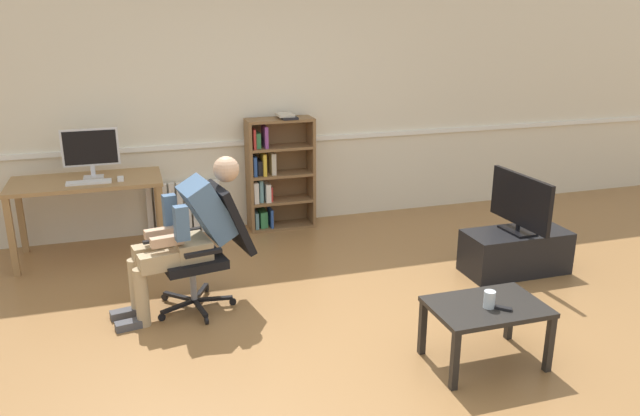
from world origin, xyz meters
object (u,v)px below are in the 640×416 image
(office_chair, at_px, (210,243))
(person_seated, at_px, (188,232))
(coffee_table, at_px, (486,313))
(computer_desk, at_px, (87,190))
(keyboard, at_px, (89,182))
(computer_mouse, at_px, (121,179))
(spare_remote, at_px, (500,308))
(radiator, at_px, (184,208))
(tv_stand, at_px, (515,252))
(imac_monitor, at_px, (91,149))
(drinking_glass, at_px, (489,299))
(tv_screen, at_px, (521,202))
(bookshelf, at_px, (275,174))

(office_chair, bearing_deg, person_seated, -90.00)
(coffee_table, bearing_deg, computer_desk, 132.62)
(computer_desk, xyz_separation_m, keyboard, (0.04, -0.14, 0.11))
(computer_mouse, bearing_deg, coffee_table, -49.82)
(spare_remote, bearing_deg, office_chair, -89.28)
(radiator, height_order, tv_stand, radiator)
(office_chair, distance_m, coffee_table, 2.14)
(spare_remote, bearing_deg, imac_monitor, -96.62)
(tv_stand, bearing_deg, keyboard, 158.82)
(office_chair, distance_m, tv_stand, 2.71)
(imac_monitor, bearing_deg, computer_desk, -131.81)
(imac_monitor, xyz_separation_m, keyboard, (-0.03, -0.22, -0.26))
(computer_desk, xyz_separation_m, drinking_glass, (2.54, -2.81, -0.18))
(person_seated, xyz_separation_m, coffee_table, (1.77, -1.37, -0.28))
(imac_monitor, bearing_deg, keyboard, -98.83)
(person_seated, distance_m, tv_screen, 2.85)
(bookshelf, distance_m, drinking_glass, 3.17)
(keyboard, xyz_separation_m, spare_remote, (2.56, -2.71, -0.33))
(keyboard, relative_size, spare_remote, 2.62)
(computer_mouse, bearing_deg, office_chair, -63.14)
(office_chair, xyz_separation_m, tv_screen, (2.69, -0.16, 0.13))
(coffee_table, bearing_deg, imac_monitor, 131.06)
(computer_mouse, height_order, office_chair, office_chair)
(imac_monitor, distance_m, computer_mouse, 0.40)
(imac_monitor, distance_m, person_seated, 1.68)
(computer_desk, relative_size, spare_remote, 9.06)
(imac_monitor, xyz_separation_m, person_seated, (0.71, -1.48, -0.38))
(tv_stand, distance_m, coffee_table, 1.65)
(computer_mouse, bearing_deg, computer_desk, 158.92)
(imac_monitor, relative_size, office_chair, 0.52)
(radiator, height_order, coffee_table, radiator)
(imac_monitor, xyz_separation_m, radiator, (0.84, 0.31, -0.75))
(bookshelf, height_order, tv_stand, bookshelf)
(computer_desk, height_order, computer_mouse, computer_mouse)
(computer_desk, relative_size, bookshelf, 1.10)
(imac_monitor, bearing_deg, tv_stand, -24.33)
(imac_monitor, relative_size, spare_remote, 3.39)
(computer_mouse, xyz_separation_m, person_seated, (0.47, -1.28, -0.13))
(person_seated, distance_m, drinking_glass, 2.26)
(person_seated, bearing_deg, tv_stand, 76.98)
(radiator, bearing_deg, computer_desk, -156.68)
(tv_stand, bearing_deg, imac_monitor, 155.67)
(computer_desk, height_order, imac_monitor, imac_monitor)
(keyboard, xyz_separation_m, office_chair, (0.91, -1.23, -0.24))
(bookshelf, height_order, person_seated, bookshelf)
(person_seated, relative_size, drinking_glass, 10.55)
(person_seated, bearing_deg, tv_screen, 76.99)
(computer_desk, bearing_deg, bookshelf, 8.84)
(office_chair, height_order, spare_remote, office_chair)
(computer_desk, distance_m, tv_stand, 3.97)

